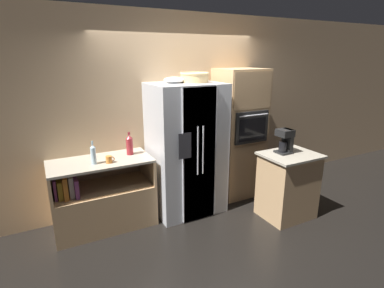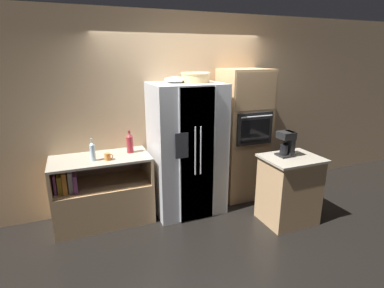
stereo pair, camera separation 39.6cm
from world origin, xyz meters
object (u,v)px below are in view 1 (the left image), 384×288
Objects in this scene: wall_oven at (239,134)px; bottle_tall at (130,145)px; fruit_bowl at (174,80)px; mug at (109,159)px; refrigerator at (186,149)px; bottle_short at (93,154)px; wicker_basket at (195,77)px; coffee_maker at (285,140)px.

wall_oven reaches higher than bottle_tall.
fruit_bowl is 1.34m from mug.
bottle_short is (-1.27, -0.02, 0.12)m from refrigerator.
wicker_basket is 1.50m from coffee_maker.
wall_oven is 2.25m from bottle_short.
refrigerator is 1.10m from mug.
wall_oven is 5.05× the size of wicker_basket.
bottle_short is at bearing -174.72° from fruit_bowl.
fruit_bowl is at bearing -179.68° from wall_oven.
wall_oven is 0.88m from coffee_maker.
mug is at bearing -147.27° from bottle_tall.
wicker_basket is at bearing -175.54° from wall_oven.
bottle_tall is (-1.75, 0.05, 0.05)m from wall_oven.
bottle_tall reaches higher than mug.
bottle_tall is 0.52m from bottle_short.
coffee_maker is at bearing -34.78° from fruit_bowl.
refrigerator is at bearing -174.44° from wall_oven.
mug is 0.33× the size of coffee_maker.
bottle_short is 2.68× the size of mug.
refrigerator is 4.63× the size of wicker_basket.
wicker_basket is at bearing 1.89° from bottle_short.
coffee_maker is (0.96, -0.80, -0.82)m from wicker_basket.
fruit_bowl is at bearing 146.23° from refrigerator.
refrigerator is 6.33× the size of bottle_short.
fruit_bowl is at bearing 145.22° from coffee_maker.
wall_oven is at bearing 2.84° from bottle_short.
mug is at bearing -175.63° from wall_oven.
coffee_maker is at bearing -39.85° from wicker_basket.
wall_oven is 1.41m from fruit_bowl.
wicker_basket is at bearing -7.06° from bottle_tall.
bottle_tall is (-0.77, 0.14, 0.14)m from refrigerator.
fruit_bowl is 2.55× the size of mug.
wicker_basket is 1.57m from mug.
refrigerator reaches higher than coffee_maker.
fruit_bowl is at bearing 5.28° from bottle_short.
wall_oven is 6.10× the size of coffee_maker.
wicker_basket is 1.30× the size of bottle_tall.
wall_oven is 7.25× the size of fruit_bowl.
coffee_maker is at bearing -34.90° from refrigerator.
coffee_maker is (1.24, -0.86, -0.78)m from fruit_bowl.
wicker_basket reaches higher than refrigerator.
mug is at bearing -15.13° from bottle_short.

